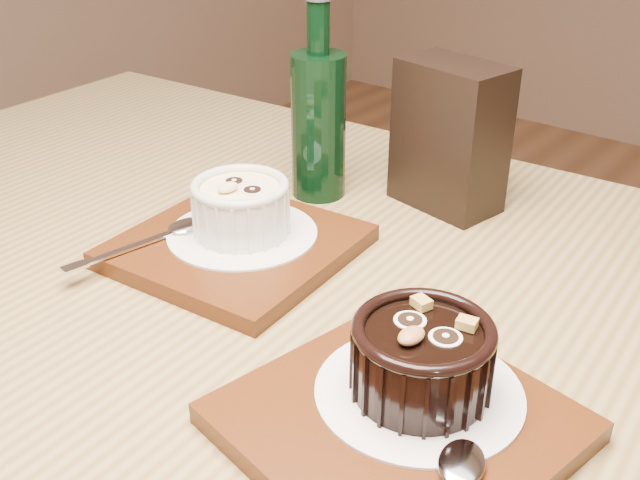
# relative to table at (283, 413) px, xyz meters

# --- Properties ---
(table) EXTENTS (1.26, 0.89, 0.75)m
(table) POSITION_rel_table_xyz_m (0.00, 0.00, 0.00)
(table) COLOR brown
(table) RESTS_ON ground
(tray_left) EXTENTS (0.20, 0.20, 0.01)m
(tray_left) POSITION_rel_table_xyz_m (-0.10, 0.05, 0.10)
(tray_left) COLOR #4F240D
(tray_left) RESTS_ON table
(doily_left) EXTENTS (0.13, 0.13, 0.00)m
(doily_left) POSITION_rel_table_xyz_m (-0.10, 0.06, 0.11)
(doily_left) COLOR white
(doily_left) RESTS_ON tray_left
(ramekin_white) EXTENTS (0.08, 0.08, 0.05)m
(ramekin_white) POSITION_rel_table_xyz_m (-0.10, 0.06, 0.13)
(ramekin_white) COLOR silver
(ramekin_white) RESTS_ON doily_left
(spoon_left) EXTENTS (0.05, 0.14, 0.01)m
(spoon_left) POSITION_rel_table_xyz_m (-0.15, 0.00, 0.11)
(spoon_left) COLOR silver
(spoon_left) RESTS_ON tray_left
(tray_right) EXTENTS (0.21, 0.21, 0.01)m
(tray_right) POSITION_rel_table_xyz_m (0.13, -0.04, 0.10)
(tray_right) COLOR #4F240D
(tray_right) RESTS_ON table
(doily_right) EXTENTS (0.13, 0.13, 0.00)m
(doily_right) POSITION_rel_table_xyz_m (0.13, -0.02, 0.11)
(doily_right) COLOR white
(doily_right) RESTS_ON tray_right
(ramekin_dark) EXTENTS (0.09, 0.09, 0.05)m
(ramekin_dark) POSITION_rel_table_xyz_m (0.13, -0.02, 0.13)
(ramekin_dark) COLOR black
(ramekin_dark) RESTS_ON doily_right
(condiment_stand) EXTENTS (0.11, 0.08, 0.14)m
(condiment_stand) POSITION_rel_table_xyz_m (-0.01, 0.25, 0.16)
(condiment_stand) COLOR black
(condiment_stand) RESTS_ON table
(green_bottle) EXTENTS (0.05, 0.05, 0.20)m
(green_bottle) POSITION_rel_table_xyz_m (-0.12, 0.19, 0.17)
(green_bottle) COLOR black
(green_bottle) RESTS_ON table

